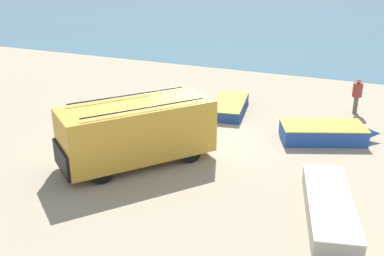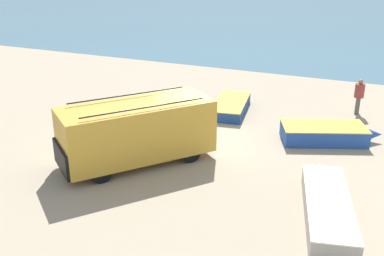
% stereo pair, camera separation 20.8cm
% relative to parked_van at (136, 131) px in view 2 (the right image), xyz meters
% --- Properties ---
extents(ground_plane, '(200.00, 200.00, 0.00)m').
position_rel_parked_van_xyz_m(ground_plane, '(1.20, 2.45, -1.22)').
color(ground_plane, tan).
extents(sea_water, '(120.00, 80.00, 0.01)m').
position_rel_parked_van_xyz_m(sea_water, '(1.20, 54.45, -1.22)').
color(sea_water, '#477084').
rests_on(sea_water, ground_plane).
extents(parked_van, '(4.96, 5.52, 2.35)m').
position_rel_parked_van_xyz_m(parked_van, '(0.00, 0.00, 0.00)').
color(parked_van, gold).
rests_on(parked_van, ground_plane).
extents(fishing_rowboat_1, '(1.97, 4.28, 0.52)m').
position_rel_parked_van_xyz_m(fishing_rowboat_1, '(1.27, 6.73, -0.96)').
color(fishing_rowboat_1, navy).
rests_on(fishing_rowboat_1, ground_plane).
extents(fishing_rowboat_2, '(2.19, 5.29, 0.63)m').
position_rel_parked_van_xyz_m(fishing_rowboat_2, '(6.80, -0.86, -0.91)').
color(fishing_rowboat_2, '#ADA89E').
rests_on(fishing_rowboat_2, ground_plane).
extents(fishing_rowboat_3, '(4.11, 2.69, 0.67)m').
position_rel_parked_van_xyz_m(fishing_rowboat_3, '(6.01, 4.74, -0.89)').
color(fishing_rowboat_3, '#234CA3').
rests_on(fishing_rowboat_3, ground_plane).
extents(fisherman_0, '(0.44, 0.44, 1.68)m').
position_rel_parked_van_xyz_m(fisherman_0, '(6.86, 8.70, -0.22)').
color(fisherman_0, '#5B564C').
rests_on(fisherman_0, ground_plane).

